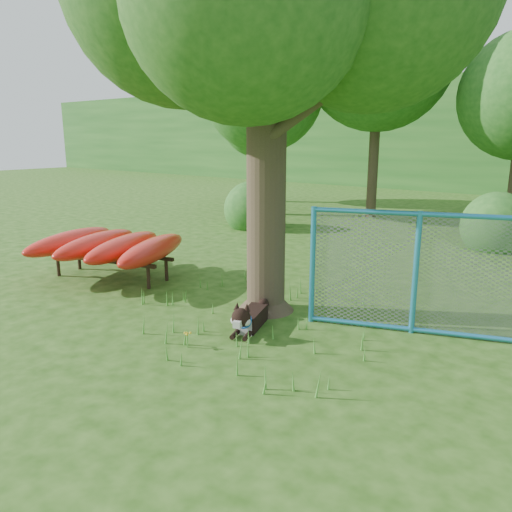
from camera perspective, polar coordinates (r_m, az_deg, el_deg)
The scene contains 11 objects.
ground at distance 7.64m, azimuth -6.88°, elevation -8.75°, with size 80.00×80.00×0.00m, color #1F460E.
wooden_post at distance 8.52m, azimuth 0.30°, elevation -1.41°, with size 0.36×0.16×1.30m.
kayak_rack at distance 10.68m, azimuth -16.36°, elevation 1.17°, with size 3.61×3.23×0.92m.
husky_dog at distance 7.62m, azimuth -0.84°, elevation -7.16°, with size 0.62×1.19×0.54m.
fence_section at distance 7.68m, azimuth 17.77°, elevation -1.90°, with size 2.99×1.18×3.07m.
wildflower_clump at distance 7.10m, azimuth -7.86°, elevation -8.89°, with size 0.11×0.09×0.24m.
bg_tree_a at distance 18.96m, azimuth 0.80°, elevation 18.35°, with size 4.40×4.40×6.70m.
bg_tree_b at distance 18.95m, azimuth 13.89°, elevation 21.41°, with size 5.20×5.20×8.22m.
bg_tree_f at distance 22.81m, azimuth 0.44°, elevation 15.63°, with size 3.60×3.60×5.55m.
shrub_left at distance 16.25m, azimuth -0.48°, elevation 3.29°, with size 1.80×1.80×1.80m, color #21591D.
shrub_mid at distance 14.54m, azimuth 25.55°, elevation 0.74°, with size 1.80×1.80×1.80m, color #21591D.
Camera 1 is at (5.08, -4.92, 2.88)m, focal length 35.00 mm.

